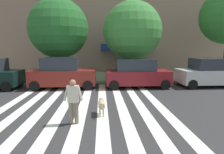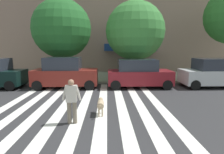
% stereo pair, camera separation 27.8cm
% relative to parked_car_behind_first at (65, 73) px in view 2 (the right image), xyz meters
% --- Properties ---
extents(ground_plane, '(160.00, 160.00, 0.00)m').
position_rel_parked_car_behind_first_xyz_m(ground_plane, '(2.00, -6.01, -0.99)').
color(ground_plane, '#2B2B2D').
extents(sidewalk_far, '(80.00, 6.00, 0.15)m').
position_rel_parked_car_behind_first_xyz_m(sidewalk_far, '(2.00, 4.39, -0.92)').
color(sidewalk_far, gray).
rests_on(sidewalk_far, ground_plane).
extents(crosswalk_stripes, '(7.65, 14.19, 0.01)m').
position_rel_parked_car_behind_first_xyz_m(crosswalk_stripes, '(1.75, -6.01, -0.99)').
color(crosswalk_stripes, silver).
rests_on(crosswalk_stripes, ground_plane).
extents(parked_car_behind_first, '(4.32, 1.91, 2.09)m').
position_rel_parked_car_behind_first_xyz_m(parked_car_behind_first, '(0.00, 0.00, 0.00)').
color(parked_car_behind_first, maroon).
rests_on(parked_car_behind_first, ground_plane).
extents(parked_car_third_in_line, '(4.34, 1.97, 1.94)m').
position_rel_parked_car_behind_first_xyz_m(parked_car_third_in_line, '(5.06, 0.00, -0.04)').
color(parked_car_third_in_line, maroon).
rests_on(parked_car_third_in_line, ground_plane).
extents(parked_car_fourth_in_line, '(4.81, 2.10, 1.99)m').
position_rel_parked_car_behind_first_xyz_m(parked_car_fourth_in_line, '(10.45, -0.00, -0.04)').
color(parked_car_fourth_in_line, '#AEB4B7').
rests_on(parked_car_fourth_in_line, ground_plane).
extents(street_tree_nearest, '(4.57, 4.57, 6.31)m').
position_rel_parked_car_behind_first_xyz_m(street_tree_nearest, '(-0.65, 2.34, 3.17)').
color(street_tree_nearest, '#4C3823').
rests_on(street_tree_nearest, sidewalk_far).
extents(street_tree_middle, '(4.61, 4.61, 6.19)m').
position_rel_parked_car_behind_first_xyz_m(street_tree_middle, '(5.08, 2.31, 3.03)').
color(street_tree_middle, '#4C3823').
rests_on(street_tree_middle, sidewalk_far).
extents(pedestrian_dog_walker, '(0.70, 0.25, 1.64)m').
position_rel_parked_car_behind_first_xyz_m(pedestrian_dog_walker, '(1.59, -6.19, -0.07)').
color(pedestrian_dog_walker, '#6B6051').
rests_on(pedestrian_dog_walker, ground_plane).
extents(dog_on_leash, '(0.27, 0.95, 0.65)m').
position_rel_parked_car_behind_first_xyz_m(dog_on_leash, '(2.61, -5.31, -0.55)').
color(dog_on_leash, tan).
rests_on(dog_on_leash, ground_plane).
extents(pedestrian_bystander, '(0.43, 0.65, 1.64)m').
position_rel_parked_car_behind_first_xyz_m(pedestrian_bystander, '(11.95, 2.86, 0.08)').
color(pedestrian_bystander, '#6B6051').
rests_on(pedestrian_bystander, sidewalk_far).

